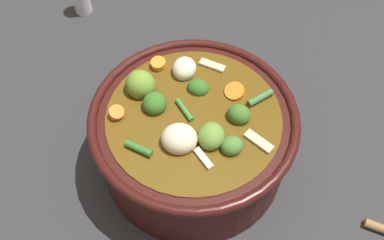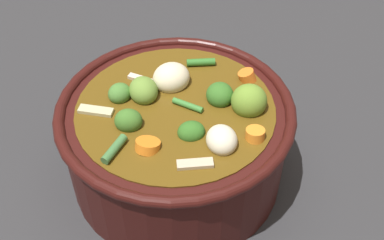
# 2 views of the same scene
# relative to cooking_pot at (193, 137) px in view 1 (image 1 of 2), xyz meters

# --- Properties ---
(ground_plane) EXTENTS (1.10, 1.10, 0.00)m
(ground_plane) POSITION_rel_cooking_pot_xyz_m (0.00, -0.00, -0.07)
(ground_plane) COLOR #2D2D30
(cooking_pot) EXTENTS (0.29, 0.29, 0.15)m
(cooking_pot) POSITION_rel_cooking_pot_xyz_m (0.00, 0.00, 0.00)
(cooking_pot) COLOR #38110F
(cooking_pot) RESTS_ON ground_plane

